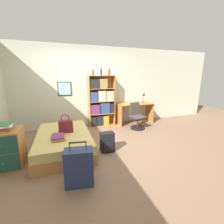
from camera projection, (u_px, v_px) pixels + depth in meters
The scene contains 16 objects.
ground_plane at pixel (95, 144), 3.71m from camera, with size 14.00×14.00×0.00m, color #84664C.
wall_back at pixel (84, 87), 4.90m from camera, with size 10.00×0.09×2.60m.
bed at pixel (64, 141), 3.45m from camera, with size 1.16×1.83×0.40m.
handbag at pixel (66, 126), 3.40m from camera, with size 0.31×0.16×0.42m.
book_stack_on_bed at pixel (58, 137), 3.05m from camera, with size 0.31×0.38×0.07m.
suitcase at pixel (79, 167), 2.28m from camera, with size 0.46×0.30×0.72m.
dresser at pixel (6, 149), 2.73m from camera, with size 0.55×0.50×0.71m.
magazine_pile_on_dresser at pixel (3, 127), 2.67m from camera, with size 0.33×0.37×0.11m.
bookcase at pixel (101, 103), 4.99m from camera, with size 0.86×0.30×1.67m.
bottle_green at pixel (93, 73), 4.66m from camera, with size 0.06×0.06×0.21m.
bottle_brown at pixel (101, 72), 4.78m from camera, with size 0.06×0.06×0.29m.
bottle_clear at pixel (109, 72), 4.84m from camera, with size 0.07×0.07×0.25m.
desk at pixel (135, 109), 5.31m from camera, with size 1.25×0.57×0.72m.
desk_lamp at pixel (144, 96), 5.31m from camera, with size 0.18×0.13×0.38m.
desk_chair at pixel (137, 120), 4.81m from camera, with size 0.46×0.46×0.84m.
backpack at pixel (107, 142), 3.33m from camera, with size 0.30×0.22×0.45m.
Camera 1 is at (-0.71, -3.37, 1.64)m, focal length 24.00 mm.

